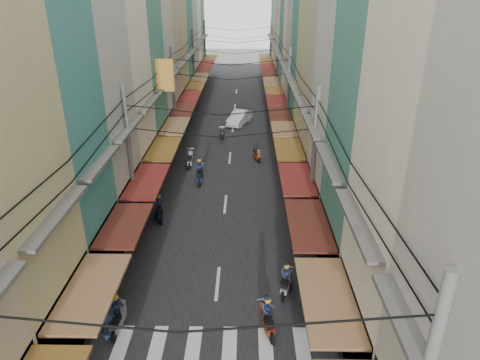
# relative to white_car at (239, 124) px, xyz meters

# --- Properties ---
(ground) EXTENTS (160.00, 160.00, 0.00)m
(ground) POSITION_rel_white_car_xyz_m (-0.62, -23.38, 0.00)
(ground) COLOR slate
(ground) RESTS_ON ground
(road) EXTENTS (10.00, 80.00, 0.02)m
(road) POSITION_rel_white_car_xyz_m (-0.62, -3.38, 0.01)
(road) COLOR black
(road) RESTS_ON ground
(sidewalk_left) EXTENTS (3.00, 80.00, 0.06)m
(sidewalk_left) POSITION_rel_white_car_xyz_m (-7.12, -3.38, 0.03)
(sidewalk_left) COLOR slate
(sidewalk_left) RESTS_ON ground
(sidewalk_right) EXTENTS (3.00, 80.00, 0.06)m
(sidewalk_right) POSITION_rel_white_car_xyz_m (5.88, -3.38, 0.03)
(sidewalk_right) COLOR slate
(sidewalk_right) RESTS_ON ground
(crosswalk) EXTENTS (7.55, 2.40, 0.01)m
(crosswalk) POSITION_rel_white_car_xyz_m (-0.62, -29.38, 0.03)
(crosswalk) COLOR silver
(crosswalk) RESTS_ON ground
(building_row_left) EXTENTS (7.80, 67.67, 23.70)m
(building_row_left) POSITION_rel_white_car_xyz_m (-8.54, -6.82, 9.78)
(building_row_left) COLOR beige
(building_row_left) RESTS_ON ground
(building_row_right) EXTENTS (7.80, 68.98, 22.59)m
(building_row_right) POSITION_rel_white_car_xyz_m (7.30, -6.93, 9.41)
(building_row_right) COLOR teal
(building_row_right) RESTS_ON ground
(utility_poles) EXTENTS (10.20, 66.13, 8.20)m
(utility_poles) POSITION_rel_white_car_xyz_m (-0.62, -8.36, 6.59)
(utility_poles) COLOR slate
(utility_poles) RESTS_ON ground
(white_car) EXTENTS (5.04, 3.33, 1.66)m
(white_car) POSITION_rel_white_car_xyz_m (0.00, 0.00, 0.00)
(white_car) COLOR #B9B8BD
(white_car) RESTS_ON ground
(bicycle) EXTENTS (1.73, 0.86, 1.14)m
(bicycle) POSITION_rel_white_car_xyz_m (6.88, -20.38, 0.00)
(bicycle) COLOR black
(bicycle) RESTS_ON ground
(moving_scooters) EXTENTS (7.42, 26.10, 1.91)m
(moving_scooters) POSITION_rel_white_car_xyz_m (-1.71, -19.16, 0.53)
(moving_scooters) COLOR black
(moving_scooters) RESTS_ON ground
(parked_scooters) EXTENTS (12.85, 13.62, 0.99)m
(parked_scooters) POSITION_rel_white_car_xyz_m (3.17, -26.17, 0.46)
(parked_scooters) COLOR black
(parked_scooters) RESTS_ON ground
(pedestrians) EXTENTS (12.89, 25.63, 2.22)m
(pedestrians) POSITION_rel_white_car_xyz_m (-4.63, -19.42, 1.03)
(pedestrians) COLOR #251F29
(pedestrians) RESTS_ON ground
(market_umbrella) EXTENTS (2.51, 2.51, 2.64)m
(market_umbrella) POSITION_rel_white_car_xyz_m (5.13, -24.46, 2.33)
(market_umbrella) COLOR #B2B2B7
(market_umbrella) RESTS_ON ground
(traffic_sign) EXTENTS (0.10, 0.65, 2.96)m
(traffic_sign) POSITION_rel_white_car_xyz_m (5.02, -23.52, 2.16)
(traffic_sign) COLOR slate
(traffic_sign) RESTS_ON ground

